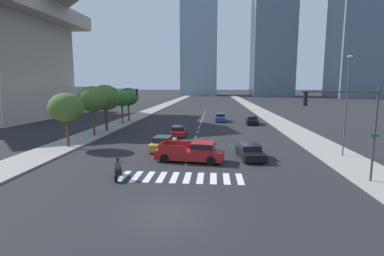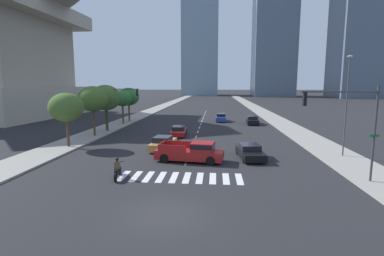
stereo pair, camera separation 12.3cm
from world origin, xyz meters
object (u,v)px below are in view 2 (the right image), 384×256
at_px(street_tree_nearest, 66,108).
at_px(street_tree_fifth, 129,97).
at_px(street_tree_fourth, 122,99).
at_px(sedan_black_3, 252,120).
at_px(street_tree_third, 105,98).
at_px(traffic_signal_near, 348,116).
at_px(street_tree_second, 93,99).
at_px(motorcycle_lead, 118,170).
at_px(pickup_truck, 193,152).
at_px(sedan_black_1, 250,152).
at_px(sedan_gold_0, 163,143).
at_px(sedan_blue_4, 221,118).
at_px(sedan_red_2, 179,131).
at_px(street_lamp_east, 347,100).
at_px(traffic_signal_far, 119,100).

xyz_separation_m(street_tree_nearest, street_tree_fifth, (0.00, 21.19, 0.25)).
xyz_separation_m(street_tree_fourth, street_tree_fifth, (0.00, 3.43, 0.17)).
xyz_separation_m(sedan_black_3, street_tree_third, (-21.05, -9.31, 4.03)).
relative_size(traffic_signal_near, street_tree_second, 1.02).
bearing_deg(motorcycle_lead, street_tree_nearest, 33.26).
height_order(pickup_truck, sedan_black_1, pickup_truck).
height_order(motorcycle_lead, sedan_gold_0, motorcycle_lead).
height_order(sedan_gold_0, street_tree_third, street_tree_third).
bearing_deg(sedan_black_1, sedan_blue_4, 178.78).
bearing_deg(sedan_black_3, street_tree_fourth, -81.55).
distance_m(traffic_signal_near, street_tree_second, 28.01).
distance_m(motorcycle_lead, sedan_gold_0, 9.19).
height_order(traffic_signal_near, street_tree_fourth, traffic_signal_near).
bearing_deg(traffic_signal_near, sedan_red_2, -52.55).
distance_m(sedan_black_3, street_lamp_east, 22.81).
height_order(pickup_truck, sedan_black_3, pickup_truck).
relative_size(sedan_black_1, sedan_black_3, 1.02).
height_order(pickup_truck, street_tree_second, street_tree_second).
xyz_separation_m(sedan_black_3, traffic_signal_near, (2.33, -28.80, 3.79)).
distance_m(sedan_black_1, traffic_signal_far, 20.87).
distance_m(traffic_signal_near, street_tree_third, 30.44).
bearing_deg(pickup_truck, sedan_black_3, 79.38).
xyz_separation_m(pickup_truck, street_tree_second, (-13.12, 10.90, 3.85)).
xyz_separation_m(sedan_black_1, sedan_black_3, (3.01, 22.73, 0.04)).
bearing_deg(sedan_red_2, sedan_blue_4, -22.10).
height_order(sedan_black_3, street_tree_third, street_tree_third).
relative_size(sedan_red_2, traffic_signal_far, 0.76).
distance_m(street_tree_third, street_tree_fifth, 10.63).
bearing_deg(street_lamp_east, motorcycle_lead, -157.68).
bearing_deg(street_tree_nearest, street_tree_second, 90.00).
height_order(sedan_red_2, traffic_signal_near, traffic_signal_near).
xyz_separation_m(sedan_red_2, sedan_blue_4, (5.58, 15.11, 0.06)).
bearing_deg(street_tree_fifth, sedan_blue_4, 7.05).
bearing_deg(sedan_black_3, street_tree_third, -63.42).
height_order(sedan_black_3, traffic_signal_near, traffic_signal_near).
bearing_deg(street_tree_third, motorcycle_lead, -67.20).
bearing_deg(street_lamp_east, pickup_truck, -169.08).
height_order(sedan_black_3, street_tree_fourth, street_tree_fourth).
bearing_deg(street_tree_nearest, street_tree_fourth, 90.00).
height_order(traffic_signal_far, street_tree_nearest, traffic_signal_far).
height_order(sedan_red_2, street_lamp_east, street_lamp_east).
distance_m(pickup_truck, street_tree_nearest, 14.23).
xyz_separation_m(sedan_black_1, street_tree_third, (-18.04, 13.41, 4.07)).
bearing_deg(sedan_red_2, street_tree_fifth, 36.46).
height_order(street_tree_second, street_tree_fourth, street_tree_second).
relative_size(motorcycle_lead, traffic_signal_near, 0.36).
bearing_deg(sedan_gold_0, street_tree_third, 48.30).
xyz_separation_m(motorcycle_lead, street_tree_third, (-8.32, 19.80, 4.06)).
bearing_deg(street_tree_fifth, sedan_black_1, -53.12).
bearing_deg(street_tree_third, sedan_gold_0, -47.47).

